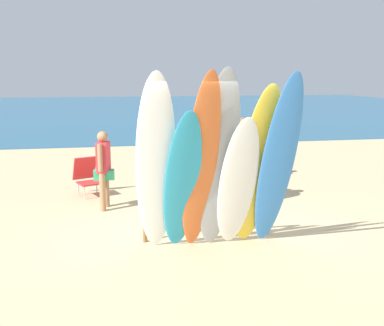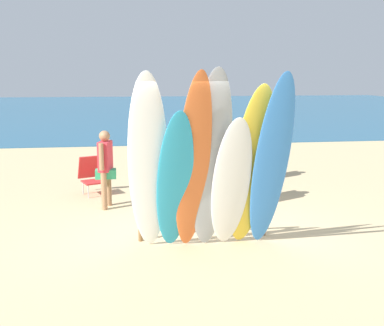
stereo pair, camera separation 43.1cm
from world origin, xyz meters
name	(u,v)px [view 2 (the right image)]	position (x,y,z in m)	size (l,w,h in m)	color
ground	(154,132)	(0.00, 14.00, 0.00)	(60.00, 60.00, 0.00)	tan
ocean_water	(143,108)	(0.00, 30.01, 0.01)	(60.00, 40.00, 0.02)	#235B7F
surfboard_rack	(203,211)	(0.00, 0.00, 0.46)	(2.12, 0.07, 0.60)	brown
surfboard_white_0	(148,167)	(-0.89, -0.66, 1.33)	(0.56, 0.08, 2.80)	white
surfboard_teal_1	(175,183)	(-0.52, -0.66, 1.07)	(0.51, 0.06, 2.31)	#289EC6
surfboard_orange_2	(193,166)	(-0.27, -0.73, 1.33)	(0.47, 0.06, 2.82)	orange
surfboard_grey_3	(211,164)	(-0.01, -0.69, 1.35)	(0.56, 0.06, 2.82)	#999EA3
surfboard_white_4	(231,185)	(0.30, -0.65, 1.03)	(0.56, 0.07, 2.19)	white
surfboard_yellow_5	(251,170)	(0.58, -0.67, 1.24)	(0.57, 0.07, 2.63)	yellow
surfboard_blue_6	(271,166)	(0.82, -0.83, 1.32)	(0.49, 0.06, 2.87)	#337AD1
beachgoer_midbeach	(105,164)	(-1.61, 1.97, 0.88)	(0.40, 0.57, 1.53)	#9E704C
beachgoer_strolling	(249,145)	(1.75, 3.85, 0.91)	(0.41, 0.57, 1.57)	brown
beachgoer_by_water	(238,160)	(0.98, 1.76, 0.92)	(0.42, 0.61, 1.60)	beige
beach_chair_red	(92,174)	(-1.97, 3.16, 0.43)	(0.72, 0.81, 0.83)	#B7B7BC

